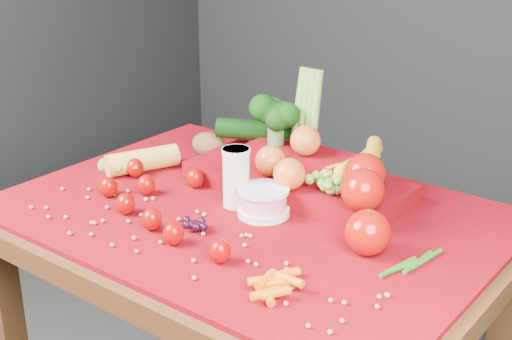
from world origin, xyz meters
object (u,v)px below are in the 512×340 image
Objects in this scene: produce_mound at (309,170)px; milk_glass at (236,175)px; table at (251,253)px; yogurt_bowl at (263,201)px.

milk_glass is at bearing -122.39° from produce_mound.
milk_glass is 0.22× the size of produce_mound.
table is at bearing -109.78° from produce_mound.
table is 9.71× the size of yogurt_bowl.
table is at bearing -1.44° from milk_glass.
produce_mound is (0.05, 0.15, 0.17)m from table.
yogurt_bowl is (0.08, -0.00, -0.04)m from milk_glass.
yogurt_bowl is at bearing -1.60° from milk_glass.
milk_glass is 0.09m from yogurt_bowl.
table is 1.81× the size of produce_mound.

